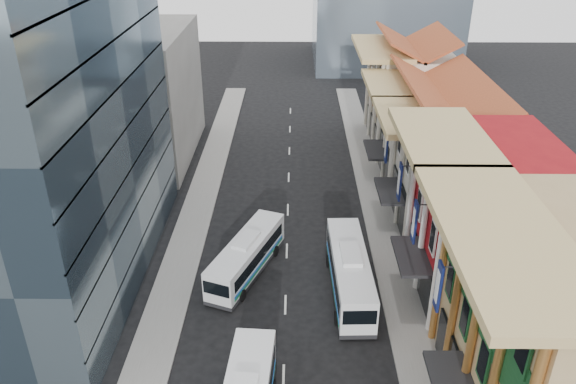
{
  "coord_description": "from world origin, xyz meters",
  "views": [
    {
      "loc": [
        0.59,
        -17.16,
        25.94
      ],
      "look_at": [
        0.11,
        21.31,
        5.89
      ],
      "focal_mm": 35.0,
      "sensor_mm": 36.0,
      "label": 1
    }
  ],
  "objects_px": {
    "shophouse_tan": "(555,339)",
    "bus_left_far": "(247,255)",
    "office_tower": "(31,85)",
    "bus_right": "(350,272)"
  },
  "relations": [
    {
      "from": "shophouse_tan",
      "to": "bus_left_far",
      "type": "relative_size",
      "value": 1.4
    },
    {
      "from": "shophouse_tan",
      "to": "office_tower",
      "type": "relative_size",
      "value": 0.47
    },
    {
      "from": "office_tower",
      "to": "bus_left_far",
      "type": "bearing_deg",
      "value": -0.44
    },
    {
      "from": "office_tower",
      "to": "bus_left_far",
      "type": "height_order",
      "value": "office_tower"
    },
    {
      "from": "bus_left_far",
      "to": "shophouse_tan",
      "type": "bearing_deg",
      "value": -18.42
    },
    {
      "from": "shophouse_tan",
      "to": "bus_right",
      "type": "distance_m",
      "value": 15.48
    },
    {
      "from": "office_tower",
      "to": "bus_left_far",
      "type": "xyz_separation_m",
      "value": [
        13.95,
        -0.11,
        -13.4
      ]
    },
    {
      "from": "shophouse_tan",
      "to": "bus_left_far",
      "type": "bearing_deg",
      "value": 140.82
    },
    {
      "from": "shophouse_tan",
      "to": "office_tower",
      "type": "height_order",
      "value": "office_tower"
    },
    {
      "from": "shophouse_tan",
      "to": "bus_left_far",
      "type": "xyz_separation_m",
      "value": [
        -17.05,
        13.89,
        -4.4
      ]
    }
  ]
}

